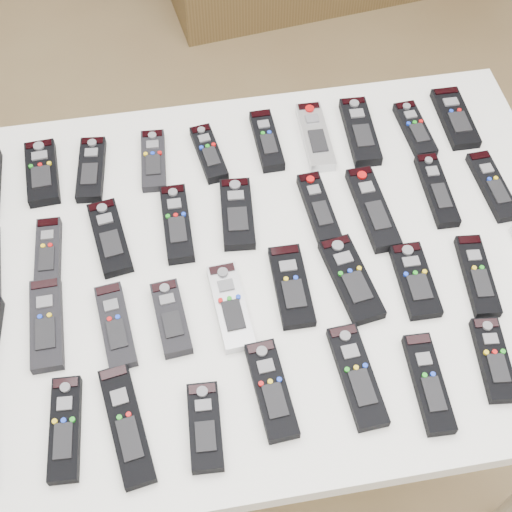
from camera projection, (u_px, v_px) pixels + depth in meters
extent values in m
plane|color=olive|center=(285.00, 383.00, 2.05)|extent=(4.00, 4.00, 0.00)
cube|color=white|center=(256.00, 268.00, 1.36)|extent=(1.25, 0.88, 0.04)
cylinder|color=beige|center=(16.00, 260.00, 1.84)|extent=(0.04, 0.04, 0.74)
cylinder|color=beige|center=(436.00, 203.00, 1.95)|extent=(0.04, 0.04, 0.74)
cube|color=black|center=(42.00, 173.00, 1.46)|extent=(0.07, 0.16, 0.02)
cube|color=black|center=(91.00, 169.00, 1.46)|extent=(0.07, 0.17, 0.02)
cube|color=black|center=(153.00, 160.00, 1.48)|extent=(0.06, 0.16, 0.02)
cube|color=black|center=(209.00, 153.00, 1.49)|extent=(0.06, 0.15, 0.02)
cube|color=black|center=(267.00, 141.00, 1.51)|extent=(0.05, 0.16, 0.02)
cube|color=#B7B7BC|center=(315.00, 137.00, 1.51)|extent=(0.06, 0.18, 0.02)
cube|color=black|center=(360.00, 131.00, 1.52)|extent=(0.07, 0.19, 0.02)
cube|color=black|center=(415.00, 130.00, 1.53)|extent=(0.06, 0.16, 0.02)
cube|color=black|center=(455.00, 118.00, 1.55)|extent=(0.06, 0.17, 0.02)
cube|color=black|center=(48.00, 253.00, 1.34)|extent=(0.05, 0.15, 0.02)
cube|color=black|center=(110.00, 238.00, 1.36)|extent=(0.08, 0.18, 0.02)
cube|color=black|center=(177.00, 224.00, 1.38)|extent=(0.05, 0.18, 0.02)
cube|color=black|center=(237.00, 214.00, 1.40)|extent=(0.08, 0.17, 0.02)
cube|color=black|center=(319.00, 208.00, 1.40)|extent=(0.06, 0.17, 0.02)
cube|color=black|center=(373.00, 208.00, 1.40)|extent=(0.06, 0.20, 0.02)
cube|color=black|center=(437.00, 190.00, 1.43)|extent=(0.05, 0.18, 0.02)
cube|color=black|center=(493.00, 186.00, 1.44)|extent=(0.05, 0.17, 0.02)
cube|color=black|center=(47.00, 324.00, 1.26)|extent=(0.06, 0.18, 0.02)
cube|color=black|center=(116.00, 326.00, 1.26)|extent=(0.07, 0.17, 0.02)
cube|color=black|center=(171.00, 318.00, 1.26)|extent=(0.06, 0.15, 0.02)
cube|color=#B7B7BC|center=(231.00, 306.00, 1.28)|extent=(0.06, 0.18, 0.02)
cube|color=black|center=(291.00, 286.00, 1.30)|extent=(0.06, 0.17, 0.02)
cube|color=black|center=(351.00, 279.00, 1.31)|extent=(0.09, 0.19, 0.02)
cube|color=black|center=(415.00, 280.00, 1.31)|extent=(0.06, 0.16, 0.02)
cube|color=black|center=(477.00, 275.00, 1.32)|extent=(0.06, 0.17, 0.02)
cube|color=black|center=(65.00, 429.00, 1.15)|extent=(0.06, 0.18, 0.02)
cube|color=black|center=(127.00, 425.00, 1.15)|extent=(0.08, 0.21, 0.02)
cube|color=black|center=(205.00, 427.00, 1.15)|extent=(0.06, 0.15, 0.02)
cube|color=black|center=(271.00, 390.00, 1.19)|extent=(0.06, 0.18, 0.02)
cube|color=black|center=(357.00, 376.00, 1.20)|extent=(0.06, 0.19, 0.02)
cube|color=black|center=(428.00, 383.00, 1.19)|extent=(0.05, 0.18, 0.02)
cube|color=black|center=(493.00, 360.00, 1.22)|extent=(0.07, 0.16, 0.02)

